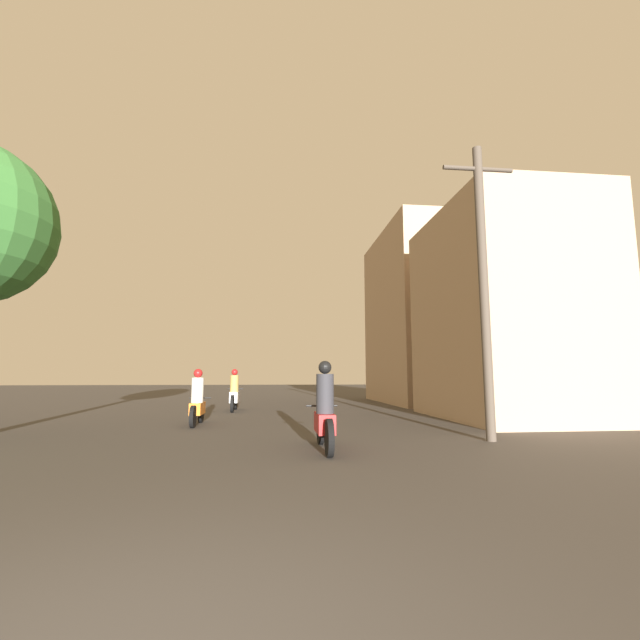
{
  "coord_description": "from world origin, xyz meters",
  "views": [
    {
      "loc": [
        0.7,
        -1.8,
        1.35
      ],
      "look_at": [
        2.63,
        16.09,
        3.68
      ],
      "focal_mm": 24.0,
      "sensor_mm": 36.0,
      "label": 1
    }
  ],
  "objects_px": {
    "motorcycle_red": "(325,415)",
    "building_right_near": "(503,314)",
    "utility_pole_near": "(483,281)",
    "motorcycle_white": "(234,394)",
    "motorcycle_orange": "(197,403)",
    "building_right_far": "(435,317)"
  },
  "relations": [
    {
      "from": "motorcycle_orange",
      "to": "motorcycle_white",
      "type": "xyz_separation_m",
      "value": [
        0.58,
        4.64,
        0.03
      ]
    },
    {
      "from": "building_right_near",
      "to": "utility_pole_near",
      "type": "distance_m",
      "value": 5.13
    },
    {
      "from": "motorcycle_white",
      "to": "utility_pole_near",
      "type": "height_order",
      "value": "utility_pole_near"
    },
    {
      "from": "motorcycle_white",
      "to": "building_right_near",
      "type": "height_order",
      "value": "building_right_near"
    },
    {
      "from": "motorcycle_red",
      "to": "motorcycle_white",
      "type": "distance_m",
      "value": 9.22
    },
    {
      "from": "building_right_far",
      "to": "utility_pole_near",
      "type": "xyz_separation_m",
      "value": [
        -3.74,
        -12.32,
        -0.93
      ]
    },
    {
      "from": "motorcycle_red",
      "to": "motorcycle_orange",
      "type": "height_order",
      "value": "motorcycle_red"
    },
    {
      "from": "motorcycle_white",
      "to": "building_right_near",
      "type": "distance_m",
      "value": 10.0
    },
    {
      "from": "motorcycle_red",
      "to": "building_right_near",
      "type": "xyz_separation_m",
      "value": [
        6.38,
        4.98,
        2.67
      ]
    },
    {
      "from": "building_right_near",
      "to": "utility_pole_near",
      "type": "relative_size",
      "value": 1.03
    },
    {
      "from": "motorcycle_orange",
      "to": "utility_pole_near",
      "type": "bearing_deg",
      "value": -24.16
    },
    {
      "from": "motorcycle_orange",
      "to": "building_right_far",
      "type": "bearing_deg",
      "value": 44.86
    },
    {
      "from": "building_right_far",
      "to": "motorcycle_white",
      "type": "bearing_deg",
      "value": -156.91
    },
    {
      "from": "motorcycle_white",
      "to": "building_right_near",
      "type": "relative_size",
      "value": 0.3
    },
    {
      "from": "motorcycle_white",
      "to": "motorcycle_orange",
      "type": "bearing_deg",
      "value": -98.96
    },
    {
      "from": "motorcycle_white",
      "to": "motorcycle_red",
      "type": "bearing_deg",
      "value": -76.69
    },
    {
      "from": "utility_pole_near",
      "to": "motorcycle_red",
      "type": "bearing_deg",
      "value": -168.67
    },
    {
      "from": "motorcycle_orange",
      "to": "motorcycle_red",
      "type": "bearing_deg",
      "value": -50.54
    },
    {
      "from": "motorcycle_red",
      "to": "utility_pole_near",
      "type": "bearing_deg",
      "value": 4.76
    },
    {
      "from": "motorcycle_red",
      "to": "motorcycle_orange",
      "type": "bearing_deg",
      "value": 118.52
    },
    {
      "from": "motorcycle_red",
      "to": "building_right_near",
      "type": "height_order",
      "value": "building_right_near"
    },
    {
      "from": "motorcycle_white",
      "to": "utility_pole_near",
      "type": "distance_m",
      "value": 10.48
    }
  ]
}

